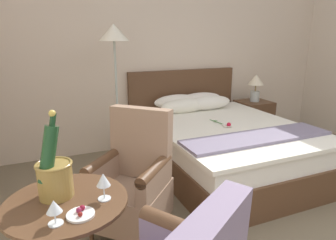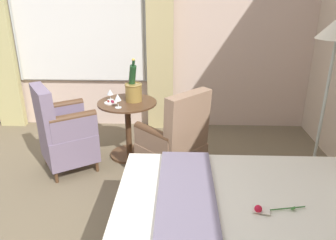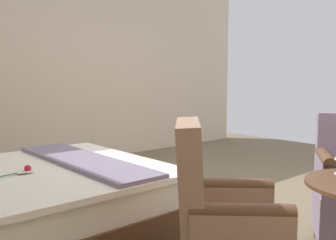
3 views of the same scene
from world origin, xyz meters
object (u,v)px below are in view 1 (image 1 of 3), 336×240
(nightstand, at_px, (253,120))
(snack_plate, at_px, (81,214))
(bedside_lamp, at_px, (256,84))
(champagne_bucket, at_px, (54,173))
(wine_glass_near_bucket, at_px, (54,208))
(armchair_by_window, at_px, (133,183))
(floor_lamp_brass, at_px, (115,49))
(wine_glass_near_edge, at_px, (103,181))
(bed, at_px, (219,141))

(nightstand, bearing_deg, snack_plate, -142.45)
(bedside_lamp, height_order, snack_plate, bedside_lamp)
(bedside_lamp, distance_m, champagne_bucket, 3.58)
(champagne_bucket, relative_size, wine_glass_near_bucket, 3.88)
(champagne_bucket, bearing_deg, bedside_lamp, 33.38)
(snack_plate, height_order, armchair_by_window, armchair_by_window)
(wine_glass_near_bucket, bearing_deg, snack_plate, 12.96)
(wine_glass_near_bucket, relative_size, snack_plate, 0.90)
(nightstand, height_order, floor_lamp_brass, floor_lamp_brass)
(wine_glass_near_edge, relative_size, snack_plate, 1.10)
(wine_glass_near_edge, distance_m, armchair_by_window, 0.82)
(wine_glass_near_bucket, bearing_deg, bedside_lamp, 36.76)
(bed, bearing_deg, wine_glass_near_edge, -139.97)
(bed, distance_m, nightstand, 1.27)
(floor_lamp_brass, bearing_deg, champagne_bucket, -113.85)
(bedside_lamp, bearing_deg, nightstand, 0.00)
(floor_lamp_brass, xyz_separation_m, wine_glass_near_bucket, (-0.83, -2.10, -0.65))
(champagne_bucket, bearing_deg, wine_glass_near_edge, -29.35)
(armchair_by_window, bearing_deg, floor_lamp_brass, 80.85)
(snack_plate, bearing_deg, wine_glass_near_edge, 37.48)
(nightstand, xyz_separation_m, wine_glass_near_edge, (-2.74, -2.11, 0.50))
(snack_plate, xyz_separation_m, armchair_by_window, (0.49, 0.74, -0.29))
(bed, xyz_separation_m, armchair_by_window, (-1.33, -0.78, 0.08))
(nightstand, height_order, armchair_by_window, armchair_by_window)
(champagne_bucket, height_order, wine_glass_near_edge, champagne_bucket)
(floor_lamp_brass, bearing_deg, wine_glass_near_bucket, -111.45)
(nightstand, bearing_deg, floor_lamp_brass, -176.24)
(wine_glass_near_bucket, height_order, wine_glass_near_edge, wine_glass_near_edge)
(champagne_bucket, bearing_deg, wine_glass_near_bucket, -93.99)
(champagne_bucket, distance_m, snack_plate, 0.30)
(bed, relative_size, champagne_bucket, 4.47)
(champagne_bucket, relative_size, snack_plate, 3.51)
(nightstand, relative_size, bedside_lamp, 1.46)
(bedside_lamp, relative_size, armchair_by_window, 0.41)
(floor_lamp_brass, relative_size, wine_glass_near_edge, 10.86)
(wine_glass_near_bucket, bearing_deg, wine_glass_near_edge, 27.56)
(bed, bearing_deg, bedside_lamp, 33.29)
(champagne_bucket, relative_size, armchair_by_window, 0.50)
(bedside_lamp, distance_m, floor_lamp_brass, 2.26)
(armchair_by_window, bearing_deg, champagne_bucket, -140.41)
(floor_lamp_brass, distance_m, armchair_by_window, 1.69)
(champagne_bucket, height_order, snack_plate, champagne_bucket)
(bedside_lamp, height_order, champagne_bucket, champagne_bucket)
(bed, height_order, armchair_by_window, bed)
(bedside_lamp, xyz_separation_m, armchair_by_window, (-2.40, -1.48, -0.46))
(wine_glass_near_bucket, bearing_deg, champagne_bucket, 86.01)
(snack_plate, bearing_deg, armchair_by_window, 56.49)
(bedside_lamp, xyz_separation_m, snack_plate, (-2.89, -2.22, -0.17))
(bedside_lamp, distance_m, wine_glass_near_edge, 3.46)
(floor_lamp_brass, distance_m, wine_glass_near_edge, 2.14)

